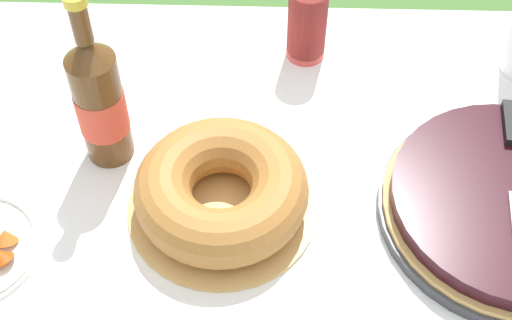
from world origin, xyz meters
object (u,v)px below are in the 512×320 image
berry_tart (511,205)px  bundt_cake (221,192)px  cider_bottle_amber (99,100)px  cup_stack (307,21)px

berry_tart → bundt_cake: (-0.45, -0.00, 0.02)m
berry_tart → bundt_cake: bundt_cake is taller
cider_bottle_amber → cup_stack: bearing=37.2°
berry_tart → cider_bottle_amber: cider_bottle_amber is taller
bundt_cake → cider_bottle_amber: bearing=148.9°
cider_bottle_amber → berry_tart: bearing=-10.2°
bundt_cake → cup_stack: 0.39m
bundt_cake → cup_stack: size_ratio=1.83×
berry_tart → cider_bottle_amber: (-0.64, 0.11, 0.09)m
bundt_cake → cup_stack: bearing=69.7°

